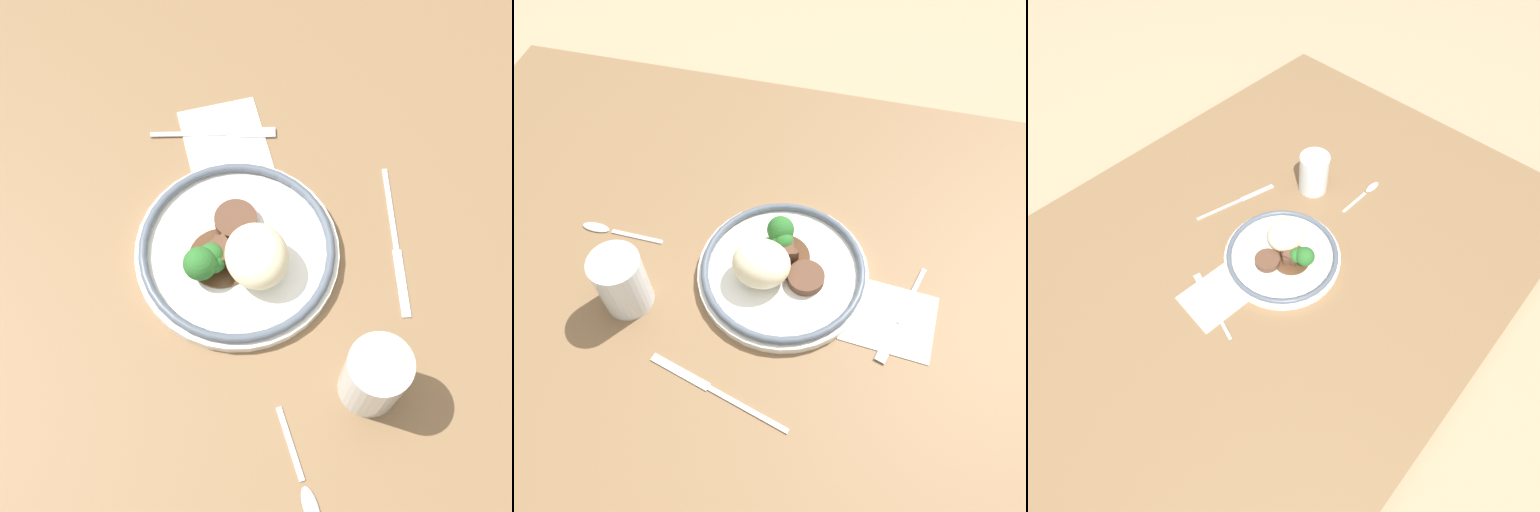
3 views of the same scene
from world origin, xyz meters
The scene contains 8 objects.
ground_plane centered at (0.00, 0.00, 0.00)m, with size 8.00×8.00×0.00m, color #998466.
dining_table centered at (0.00, 0.00, 0.02)m, with size 1.49×1.02×0.04m.
napkin centered at (-0.12, -0.01, 0.04)m, with size 0.14×0.12×0.00m.
plate centered at (0.06, -0.05, 0.06)m, with size 0.27×0.27×0.08m.
juice_glass centered at (0.27, 0.05, 0.09)m, with size 0.08×0.08×0.11m.
fork centered at (-0.14, -0.01, 0.04)m, with size 0.06×0.18×0.00m.
knife centered at (0.10, 0.16, 0.04)m, with size 0.22×0.07×0.00m.
spoon centered at (0.36, -0.06, 0.04)m, with size 0.15×0.02×0.01m.
Camera 3 is at (-0.33, -0.41, 0.82)m, focal length 28.00 mm.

